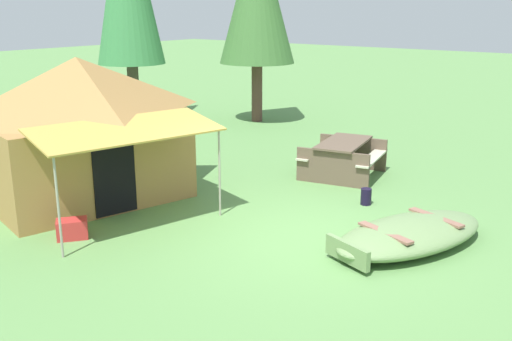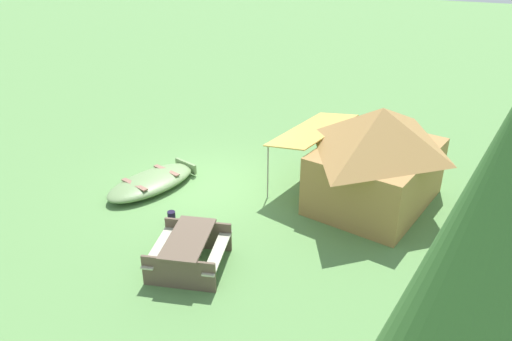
{
  "view_description": "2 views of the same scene",
  "coord_description": "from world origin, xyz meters",
  "px_view_note": "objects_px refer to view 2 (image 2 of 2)",
  "views": [
    {
      "loc": [
        -7.11,
        -4.61,
        3.5
      ],
      "look_at": [
        0.27,
        1.04,
        0.85
      ],
      "focal_mm": 40.83,
      "sensor_mm": 36.0,
      "label": 1
    },
    {
      "loc": [
        11.06,
        5.78,
        6.69
      ],
      "look_at": [
        0.11,
        1.34,
        0.79
      ],
      "focal_mm": 35.48,
      "sensor_mm": 36.0,
      "label": 2
    }
  ],
  "objects_px": {
    "pine_tree_back_right": "(484,292)",
    "fuel_can": "(172,217)",
    "canvas_cabin_tent": "(377,155)",
    "picnic_table": "(189,248)",
    "cooler_box": "(331,166)",
    "beached_rowboat": "(152,182)"
  },
  "relations": [
    {
      "from": "picnic_table",
      "to": "canvas_cabin_tent",
      "type": "bearing_deg",
      "value": 143.61
    },
    {
      "from": "beached_rowboat",
      "to": "cooler_box",
      "type": "distance_m",
      "value": 5.18
    },
    {
      "from": "fuel_can",
      "to": "beached_rowboat",
      "type": "bearing_deg",
      "value": -133.39
    },
    {
      "from": "beached_rowboat",
      "to": "fuel_can",
      "type": "distance_m",
      "value": 1.94
    },
    {
      "from": "beached_rowboat",
      "to": "canvas_cabin_tent",
      "type": "relative_size",
      "value": 0.67
    },
    {
      "from": "pine_tree_back_right",
      "to": "fuel_can",
      "type": "bearing_deg",
      "value": -128.6
    },
    {
      "from": "picnic_table",
      "to": "fuel_can",
      "type": "relative_size",
      "value": 6.34
    },
    {
      "from": "picnic_table",
      "to": "pine_tree_back_right",
      "type": "height_order",
      "value": "pine_tree_back_right"
    },
    {
      "from": "fuel_can",
      "to": "canvas_cabin_tent",
      "type": "bearing_deg",
      "value": 122.96
    },
    {
      "from": "cooler_box",
      "to": "pine_tree_back_right",
      "type": "relative_size",
      "value": 0.08
    },
    {
      "from": "picnic_table",
      "to": "cooler_box",
      "type": "bearing_deg",
      "value": 163.82
    },
    {
      "from": "beached_rowboat",
      "to": "picnic_table",
      "type": "xyz_separation_m",
      "value": [
        2.72,
        2.67,
        0.27
      ]
    },
    {
      "from": "beached_rowboat",
      "to": "fuel_can",
      "type": "height_order",
      "value": "beached_rowboat"
    },
    {
      "from": "cooler_box",
      "to": "fuel_can",
      "type": "height_order",
      "value": "cooler_box"
    },
    {
      "from": "canvas_cabin_tent",
      "to": "pine_tree_back_right",
      "type": "bearing_deg",
      "value": 14.34
    },
    {
      "from": "cooler_box",
      "to": "pine_tree_back_right",
      "type": "bearing_deg",
      "value": 20.64
    },
    {
      "from": "picnic_table",
      "to": "fuel_can",
      "type": "distance_m",
      "value": 1.9
    },
    {
      "from": "picnic_table",
      "to": "cooler_box",
      "type": "relative_size",
      "value": 4.11
    },
    {
      "from": "beached_rowboat",
      "to": "pine_tree_back_right",
      "type": "xyz_separation_m",
      "value": [
        6.44,
        7.81,
        3.64
      ]
    },
    {
      "from": "canvas_cabin_tent",
      "to": "picnic_table",
      "type": "distance_m",
      "value": 5.32
    },
    {
      "from": "fuel_can",
      "to": "pine_tree_back_right",
      "type": "distance_m",
      "value": 8.99
    },
    {
      "from": "pine_tree_back_right",
      "to": "picnic_table",
      "type": "bearing_deg",
      "value": -125.95
    }
  ]
}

